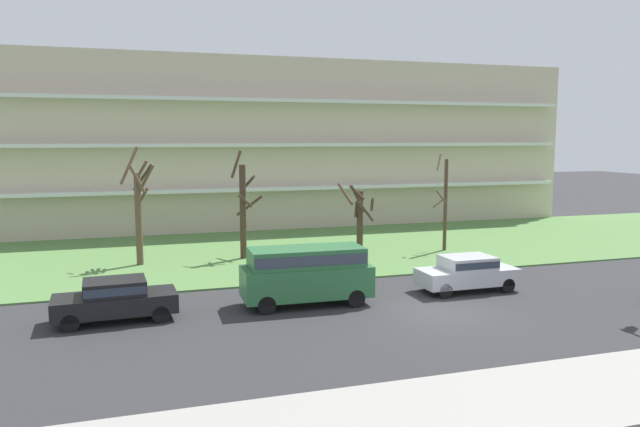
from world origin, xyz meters
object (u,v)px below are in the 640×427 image
at_px(tree_far_left, 139,207).
at_px(tree_right, 445,203).
at_px(sedan_black_center_left, 115,298).
at_px(van_green_center_right, 306,271).
at_px(sedan_silver_near_left, 467,272).
at_px(tree_left, 243,208).
at_px(tree_center, 359,217).

bearing_deg(tree_far_left, tree_right, -3.84).
distance_m(sedan_black_center_left, van_green_center_right, 7.38).
bearing_deg(sedan_silver_near_left, tree_right, -113.10).
xyz_separation_m(sedan_black_center_left, van_green_center_right, (7.37, -0.00, 0.52)).
height_order(sedan_silver_near_left, sedan_black_center_left, same).
bearing_deg(sedan_silver_near_left, tree_left, -50.68).
height_order(tree_far_left, sedan_silver_near_left, tree_far_left).
bearing_deg(tree_right, sedan_silver_near_left, -112.75).
relative_size(tree_far_left, tree_center, 1.49).
relative_size(tree_center, van_green_center_right, 0.80).
xyz_separation_m(tree_center, van_green_center_right, (-5.49, -8.32, -0.93)).
bearing_deg(tree_far_left, van_green_center_right, -57.34).
distance_m(tree_far_left, sedan_silver_near_left, 17.05).
height_order(tree_center, tree_right, tree_right).
bearing_deg(van_green_center_right, tree_right, -140.27).
xyz_separation_m(tree_left, sedan_black_center_left, (-6.58, -9.88, -2.01)).
bearing_deg(tree_far_left, sedan_black_center_left, -96.06).
distance_m(tree_right, van_green_center_right, 14.14).
height_order(tree_far_left, tree_right, tree_far_left).
relative_size(tree_far_left, tree_right, 1.08).
xyz_separation_m(tree_far_left, sedan_black_center_left, (-1.05, -9.86, -2.25)).
bearing_deg(sedan_silver_near_left, van_green_center_right, -0.35).
relative_size(tree_right, sedan_black_center_left, 1.29).
bearing_deg(tree_left, tree_center, -13.96).
distance_m(tree_center, van_green_center_right, 10.01).
bearing_deg(tree_left, sedan_silver_near_left, -50.32).
height_order(tree_center, sedan_silver_near_left, tree_center).
bearing_deg(tree_left, sedan_black_center_left, -123.67).
bearing_deg(tree_right, tree_far_left, 176.16).
height_order(tree_far_left, van_green_center_right, tree_far_left).
height_order(tree_far_left, sedan_black_center_left, tree_far_left).
relative_size(tree_far_left, van_green_center_right, 1.20).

